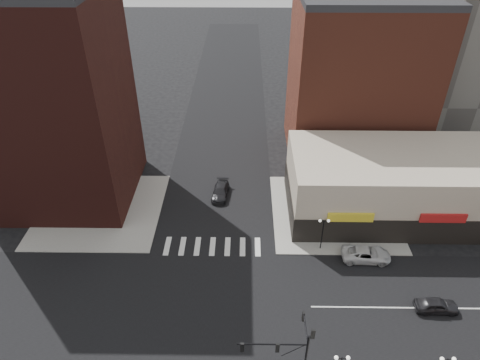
{
  "coord_description": "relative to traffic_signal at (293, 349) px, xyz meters",
  "views": [
    {
      "loc": [
        3.5,
        -26.93,
        33.77
      ],
      "look_at": [
        3.04,
        5.62,
        11.0
      ],
      "focal_mm": 32.0,
      "sensor_mm": 36.0,
      "label": 1
    }
  ],
  "objects": [
    {
      "name": "ground",
      "position": [
        -7.24,
        7.83,
        -4.96
      ],
      "size": [
        240.0,
        240.0,
        0.0
      ],
      "primitive_type": "plane",
      "color": "black",
      "rests_on": "ground"
    },
    {
      "name": "road_ew",
      "position": [
        -7.24,
        7.83,
        -4.95
      ],
      "size": [
        200.0,
        14.0,
        0.02
      ],
      "primitive_type": "cube",
      "color": "black",
      "rests_on": "ground"
    },
    {
      "name": "road_ns",
      "position": [
        -7.24,
        7.83,
        -4.95
      ],
      "size": [
        14.0,
        200.0,
        0.02
      ],
      "primitive_type": "cube",
      "color": "black",
      "rests_on": "ground"
    },
    {
      "name": "sidewalk_nw",
      "position": [
        -21.74,
        22.33,
        -4.9
      ],
      "size": [
        15.0,
        15.0,
        0.12
      ],
      "primitive_type": "cube",
      "color": "gray",
      "rests_on": "ground"
    },
    {
      "name": "sidewalk_ne",
      "position": [
        7.26,
        22.33,
        -4.9
      ],
      "size": [
        15.0,
        15.0,
        0.12
      ],
      "primitive_type": "cube",
      "color": "gray",
      "rests_on": "ground"
    },
    {
      "name": "building_nw",
      "position": [
        -26.24,
        26.33,
        7.54
      ],
      "size": [
        16.0,
        15.0,
        25.0
      ],
      "primitive_type": "cube",
      "color": "#3A1612",
      "rests_on": "ground"
    },
    {
      "name": "building_nw_low",
      "position": [
        -39.24,
        41.83,
        1.04
      ],
      "size": [
        20.0,
        18.0,
        12.0
      ],
      "primitive_type": "cube",
      "color": "#3A1612",
      "rests_on": "ground"
    },
    {
      "name": "building_ne_midrise",
      "position": [
        11.76,
        37.33,
        6.04
      ],
      "size": [
        18.0,
        15.0,
        22.0
      ],
      "primitive_type": "cube",
      "color": "brown",
      "rests_on": "ground"
    },
    {
      "name": "building_ne_row",
      "position": [
        13.76,
        22.83,
        -1.66
      ],
      "size": [
        24.2,
        12.2,
        8.0
      ],
      "color": "#B6A891",
      "rests_on": "ground"
    },
    {
      "name": "traffic_signal",
      "position": [
        0.0,
        0.0,
        0.0
      ],
      "size": [
        5.59,
        3.09,
        7.77
      ],
      "color": "black",
      "rests_on": "ground"
    },
    {
      "name": "street_lamp_ne",
      "position": [
        4.76,
        15.83,
        -1.67
      ],
      "size": [
        1.22,
        0.32,
        4.16
      ],
      "color": "black",
      "rests_on": "sidewalk_ne"
    },
    {
      "name": "white_suv",
      "position": [
        9.45,
        14.33,
        -4.23
      ],
      "size": [
        5.36,
        2.62,
        1.46
      ],
      "primitive_type": "imported",
      "rotation": [
        0.0,
        0.0,
        1.53
      ],
      "color": "silver",
      "rests_on": "ground"
    },
    {
      "name": "dark_sedan_east",
      "position": [
        14.6,
        7.62,
        -4.27
      ],
      "size": [
        4.11,
        1.7,
        1.39
      ],
      "primitive_type": "imported",
      "rotation": [
        0.0,
        0.0,
        1.56
      ],
      "color": "black",
      "rests_on": "ground"
    },
    {
      "name": "dark_sedan_north",
      "position": [
        -6.9,
        25.59,
        -4.28
      ],
      "size": [
        2.41,
        4.87,
        1.36
      ],
      "primitive_type": "imported",
      "rotation": [
        0.0,
        0.0,
        -0.11
      ],
      "color": "black",
      "rests_on": "ground"
    }
  ]
}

